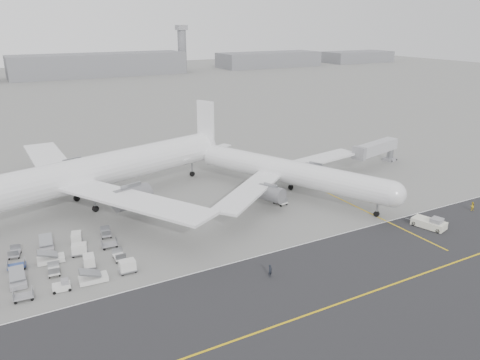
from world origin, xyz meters
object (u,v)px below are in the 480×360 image
airliner_a (85,174)px  ground_crew_a (270,271)px  ground_crew_b (472,206)px  pushback_tug (430,223)px  jet_bridge (376,149)px  airliner_b (285,171)px  control_tower (182,47)px

airliner_a → ground_crew_a: airliner_a is taller
ground_crew_b → pushback_tug: bearing=28.8°
pushback_tug → jet_bridge: 36.49m
pushback_tug → airliner_a: bearing=125.9°
airliner_a → airliner_b: 39.26m
control_tower → jet_bridge: control_tower is taller
ground_crew_b → control_tower: bearing=-78.6°
airliner_a → pushback_tug: 63.37m
ground_crew_a → jet_bridge: bearing=13.2°
jet_bridge → airliner_a: bearing=159.6°
control_tower → airliner_b: size_ratio=0.67×
ground_crew_a → airliner_b: bearing=33.6°
control_tower → ground_crew_b: control_tower is taller
control_tower → pushback_tug: control_tower is taller
control_tower → airliner_b: control_tower is taller
airliner_a → airliner_b: airliner_a is taller
jet_bridge → ground_crew_a: size_ratio=8.86×
jet_bridge → ground_crew_b: size_ratio=9.59×
control_tower → airliner_b: (-78.10, -246.44, -11.31)m
airliner_b → pushback_tug: size_ratio=6.38×
pushback_tug → airliner_b: bearing=99.7°
airliner_a → ground_crew_b: size_ratio=36.75×
pushback_tug → jet_bridge: bearing=44.5°
airliner_b → jet_bridge: bearing=-13.8°
airliner_b → airliner_a: bearing=137.1°
jet_bridge → ground_crew_b: (-4.56, -30.08, -3.46)m
airliner_a → pushback_tug: bearing=-143.7°
airliner_a → pushback_tug: airliner_a is taller
ground_crew_a → control_tower: bearing=51.1°
jet_bridge → ground_crew_a: 60.32m
airliner_b → pushback_tug: bearing=-88.3°
airliner_a → jet_bridge: size_ratio=3.83×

